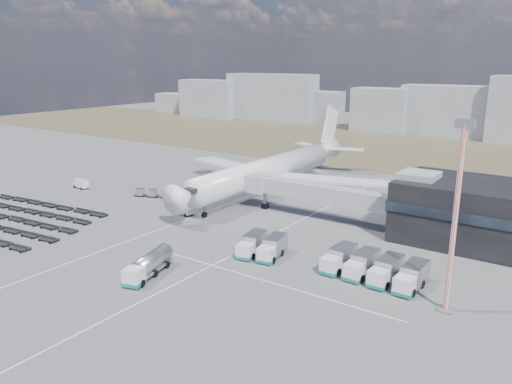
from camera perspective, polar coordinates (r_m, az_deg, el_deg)
The scene contains 16 objects.
ground at distance 89.47m, azimuth -9.66°, elevation -4.31°, with size 420.00×420.00×0.00m, color #565659.
grass_strip at distance 182.44m, azimuth 15.25°, elevation 5.12°, with size 420.00×90.00×0.01m, color brown.
lane_markings at distance 85.44m, azimuth -3.53°, elevation -5.05°, with size 47.12×110.00×0.01m.
terminal at distance 87.96m, azimuth 25.57°, elevation -2.33°, with size 30.40×16.40×11.00m.
jet_bridge at distance 94.62m, azimuth 5.91°, elevation 0.07°, with size 30.30×3.80×7.05m.
airliner at distance 112.49m, azimuth 1.79°, elevation 2.63°, with size 51.59×64.53×17.62m.
skyline at distance 215.90m, azimuth 22.20°, elevation 8.65°, with size 309.64×27.50×23.92m.
fuel_tanker at distance 71.24m, azimuth -12.20°, elevation -8.17°, with size 4.92×9.98×3.13m.
pushback_tug at distance 97.38m, azimuth -8.09°, elevation -2.24°, with size 2.97×1.67×1.37m, color silver.
utility_van at distance 123.47m, azimuth -19.36°, elevation 0.87°, with size 3.87×1.75×2.10m, color silver.
catering_truck at distance 110.45m, azimuth 5.79°, elevation 0.24°, with size 2.70×5.97×2.68m.
service_trucks_near at distance 76.59m, azimuth 0.72°, elevation -6.19°, with size 6.93×7.88×2.82m.
service_trucks_far at distance 70.74m, azimuth 13.30°, elevation -8.39°, with size 13.38×7.77×2.91m.
uld_row at distance 109.27m, azimuth -9.53°, elevation -0.27°, with size 17.14×7.60×1.61m.
baggage_dollies at distance 104.91m, azimuth -26.58°, elevation -2.62°, with size 37.16×24.46×0.81m.
floodlight_mast at distance 61.12m, azimuth 21.79°, elevation -2.93°, with size 2.16×1.76×22.85m.
Camera 1 is at (59.85, -59.90, 28.90)m, focal length 35.00 mm.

